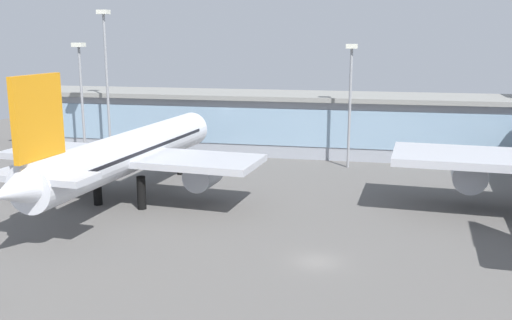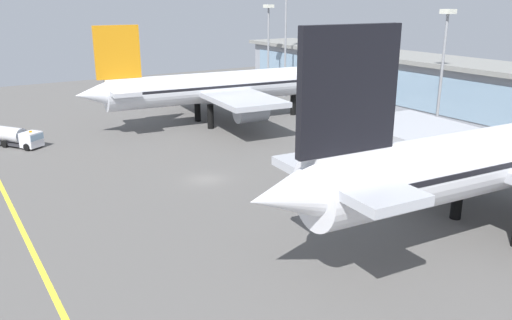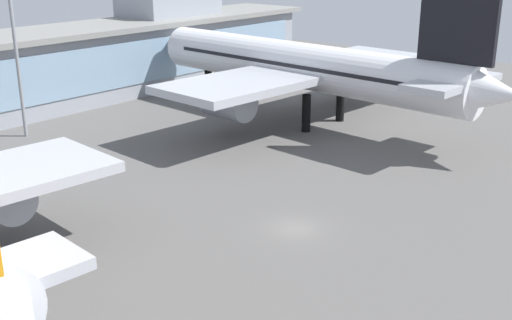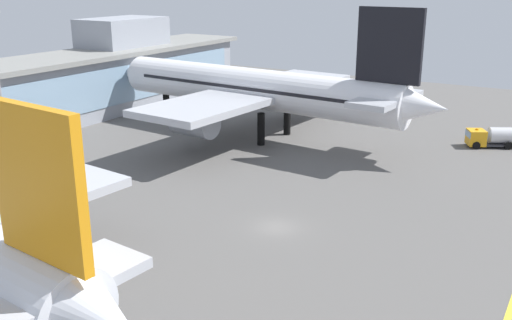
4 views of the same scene
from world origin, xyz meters
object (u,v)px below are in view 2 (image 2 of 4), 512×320
at_px(apron_light_mast_west, 286,22).
at_px(apron_light_mast_centre, 444,53).
at_px(fuel_tanker_truck, 17,137).
at_px(apron_light_mast_east, 268,35).
at_px(airliner_near_left, 218,88).

height_order(apron_light_mast_west, apron_light_mast_centre, apron_light_mast_west).
xyz_separation_m(fuel_tanker_truck, apron_light_mast_centre, (29.47, 58.98, 11.88)).
bearing_deg(apron_light_mast_centre, apron_light_mast_east, -176.52).
distance_m(apron_light_mast_west, apron_light_mast_centre, 41.73).
bearing_deg(apron_light_mast_centre, airliner_near_left, -136.13).
height_order(apron_light_mast_west, apron_light_mast_east, apron_light_mast_west).
distance_m(airliner_near_left, apron_light_mast_east, 30.45).
bearing_deg(fuel_tanker_truck, airliner_near_left, 50.98).
height_order(airliner_near_left, fuel_tanker_truck, airliner_near_left).
relative_size(airliner_near_left, fuel_tanker_truck, 5.50).
relative_size(airliner_near_left, apron_light_mast_centre, 2.44).
bearing_deg(apron_light_mast_west, apron_light_mast_centre, 1.13).
height_order(airliner_near_left, apron_light_mast_centre, apron_light_mast_centre).
xyz_separation_m(airliner_near_left, apron_light_mast_west, (-14.86, 24.89, 10.08)).
relative_size(apron_light_mast_west, apron_light_mast_centre, 1.28).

